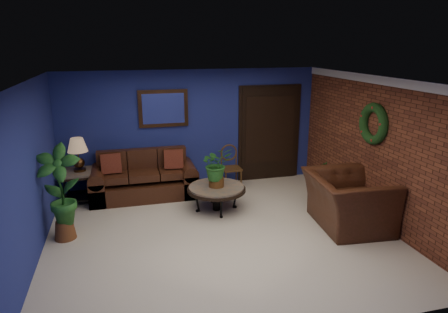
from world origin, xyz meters
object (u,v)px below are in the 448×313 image
object	(u,v)px
end_table	(81,178)
armchair	(347,201)
side_chair	(230,164)
sofa	(144,181)
table_lamp	(78,151)
coffee_table	(216,189)

from	to	relation	value
end_table	armchair	size ratio (longest dim) A/B	0.50
end_table	side_chair	xyz separation A→B (m)	(3.04, 0.07, 0.04)
sofa	side_chair	bearing A→B (deg)	1.22
table_lamp	side_chair	distance (m)	3.09
coffee_table	table_lamp	distance (m)	2.76
sofa	end_table	distance (m)	1.22
coffee_table	end_table	xyz separation A→B (m)	(-2.46, 1.06, 0.08)
end_table	sofa	bearing A→B (deg)	1.40
end_table	armchair	xyz separation A→B (m)	(4.45, -2.27, -0.04)
sofa	table_lamp	xyz separation A→B (m)	(-1.20, -0.03, 0.73)
side_chair	sofa	bearing A→B (deg)	179.61
sofa	table_lamp	distance (m)	1.41
sofa	side_chair	size ratio (longest dim) A/B	2.26
end_table	side_chair	bearing A→B (deg)	1.29
table_lamp	armchair	xyz separation A→B (m)	(4.45, -2.27, -0.59)
side_chair	coffee_table	bearing A→B (deg)	-118.82
side_chair	armchair	world-z (taller)	side_chair
end_table	table_lamp	xyz separation A→B (m)	(0.00, 0.00, 0.56)
end_table	armchair	distance (m)	5.00
coffee_table	armchair	xyz separation A→B (m)	(1.99, -1.21, 0.04)
end_table	side_chair	size ratio (longest dim) A/B	0.75
sofa	coffee_table	distance (m)	1.67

